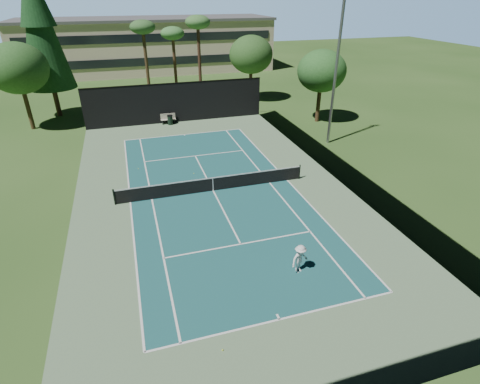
% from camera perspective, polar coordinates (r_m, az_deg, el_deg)
% --- Properties ---
extents(ground, '(160.00, 160.00, 0.00)m').
position_cam_1_polar(ground, '(25.58, -4.11, 0.17)').
color(ground, '#30531F').
rests_on(ground, ground).
extents(apron_slab, '(18.00, 32.00, 0.01)m').
position_cam_1_polar(apron_slab, '(25.58, -4.11, 0.18)').
color(apron_slab, '#62845C').
rests_on(apron_slab, ground).
extents(court_surface, '(10.97, 23.77, 0.01)m').
position_cam_1_polar(court_surface, '(25.58, -4.11, 0.19)').
color(court_surface, '#1B5758').
rests_on(court_surface, ground).
extents(court_lines, '(11.07, 23.87, 0.01)m').
position_cam_1_polar(court_lines, '(25.57, -4.11, 0.21)').
color(court_lines, white).
rests_on(court_lines, ground).
extents(tennis_net, '(12.90, 0.10, 1.10)m').
position_cam_1_polar(tennis_net, '(25.32, -4.15, 1.28)').
color(tennis_net, black).
rests_on(tennis_net, ground).
extents(fence, '(18.04, 32.05, 4.03)m').
position_cam_1_polar(fence, '(24.76, -4.30, 4.34)').
color(fence, black).
rests_on(fence, ground).
extents(player, '(1.11, 0.86, 1.51)m').
position_cam_1_polar(player, '(18.34, 9.12, -10.03)').
color(player, white).
rests_on(player, ground).
extents(tennis_ball_a, '(0.07, 0.07, 0.07)m').
position_cam_1_polar(tennis_ball_a, '(15.38, -2.66, -22.93)').
color(tennis_ball_a, '#DDEF36').
rests_on(tennis_ball_a, ground).
extents(tennis_ball_b, '(0.07, 0.07, 0.07)m').
position_cam_1_polar(tennis_ball_b, '(28.14, -7.04, 2.84)').
color(tennis_ball_b, '#D6EE36').
rests_on(tennis_ball_b, ground).
extents(tennis_ball_c, '(0.06, 0.06, 0.06)m').
position_cam_1_polar(tennis_ball_c, '(27.41, -2.09, 2.31)').
color(tennis_ball_c, '#D3F537').
rests_on(tennis_ball_c, ground).
extents(tennis_ball_d, '(0.06, 0.06, 0.06)m').
position_cam_1_polar(tennis_ball_d, '(29.75, -15.22, 3.47)').
color(tennis_ball_d, yellow).
rests_on(tennis_ball_d, ground).
extents(park_bench, '(1.50, 0.45, 1.02)m').
position_cam_1_polar(park_bench, '(39.70, -10.90, 10.97)').
color(park_bench, beige).
rests_on(park_bench, ground).
extents(trash_bin, '(0.56, 0.56, 0.95)m').
position_cam_1_polar(trash_bin, '(39.36, -10.60, 10.74)').
color(trash_bin, black).
rests_on(trash_bin, ground).
extents(pine_tree, '(4.80, 4.80, 15.00)m').
position_cam_1_polar(pine_tree, '(44.71, -28.45, 22.06)').
color(pine_tree, '#4D3421').
rests_on(pine_tree, ground).
extents(palm_a, '(2.80, 2.80, 9.32)m').
position_cam_1_polar(palm_a, '(46.31, -14.59, 22.71)').
color(palm_a, '#49351F').
rests_on(palm_a, ground).
extents(palm_b, '(2.80, 2.80, 8.42)m').
position_cam_1_polar(palm_b, '(48.70, -10.23, 22.37)').
color(palm_b, '#4F3422').
rests_on(palm_b, ground).
extents(palm_c, '(2.80, 2.80, 9.77)m').
position_cam_1_polar(palm_c, '(46.04, -6.45, 23.85)').
color(palm_c, '#442A1D').
rests_on(palm_c, ground).
extents(decid_tree_a, '(5.12, 5.12, 7.62)m').
position_cam_1_polar(decid_tree_a, '(46.95, 1.69, 20.18)').
color(decid_tree_a, '#3F281B').
rests_on(decid_tree_a, ground).
extents(decid_tree_b, '(4.80, 4.80, 7.14)m').
position_cam_1_polar(decid_tree_b, '(39.53, 12.33, 17.55)').
color(decid_tree_b, '#4E3621').
rests_on(decid_tree_b, ground).
extents(decid_tree_c, '(5.44, 5.44, 8.09)m').
position_cam_1_polar(decid_tree_c, '(41.57, -30.81, 15.86)').
color(decid_tree_c, '#4D3921').
rests_on(decid_tree_c, ground).
extents(campus_building, '(40.50, 12.50, 8.30)m').
position_cam_1_polar(campus_building, '(68.66, -13.78, 20.99)').
color(campus_building, beige).
rests_on(campus_building, ground).
extents(light_pole, '(0.90, 0.25, 12.22)m').
position_cam_1_polar(light_pole, '(33.19, 14.46, 17.79)').
color(light_pole, gray).
rests_on(light_pole, ground).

